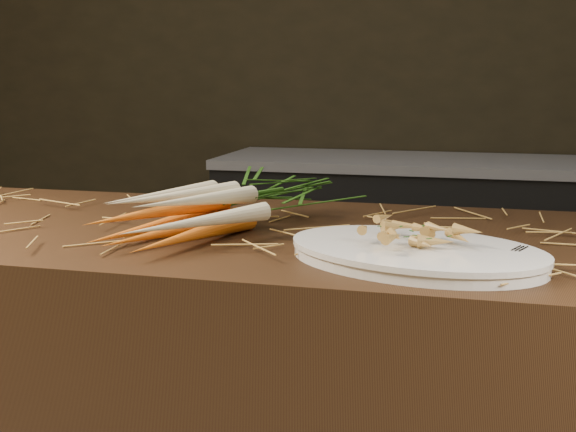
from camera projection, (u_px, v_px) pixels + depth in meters
The scene contains 6 objects.
back_counter at pixel (425, 252), 3.20m from camera, with size 1.82×0.62×0.84m.
straw_bedding at pixel (214, 223), 1.39m from camera, with size 1.40×0.60×0.02m, color olive, non-canonical shape.
root_veg_bunch at pixel (238, 201), 1.39m from camera, with size 0.37×0.60×0.11m.
serving_platter at pixel (415, 255), 1.13m from camera, with size 0.41×0.27×0.02m, color white, non-canonical shape.
roasted_veg_heap at pixel (416, 234), 1.13m from camera, with size 0.20×0.15×0.05m, color #A37130, non-canonical shape.
serving_fork at pixel (506, 262), 1.04m from camera, with size 0.01×0.15×0.00m, color silver.
Camera 1 is at (0.48, -0.99, 1.19)m, focal length 45.00 mm.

